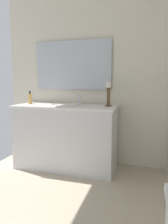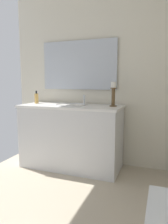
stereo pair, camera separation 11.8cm
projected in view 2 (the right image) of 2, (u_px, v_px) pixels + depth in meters
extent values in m
cube|color=beige|center=(31.00, 223.00, 1.75)|extent=(3.02, 2.34, 0.02)
cube|color=silver|center=(90.00, 77.00, 2.97)|extent=(0.04, 2.34, 2.45)
cube|color=silver|center=(71.00, 137.00, 2.84)|extent=(0.55, 1.32, 0.82)
cube|color=white|center=(71.00, 106.00, 2.78)|extent=(0.58, 1.35, 0.03)
sphere|color=black|center=(33.00, 129.00, 3.16)|extent=(0.02, 0.02, 0.02)
sphere|color=black|center=(25.00, 132.00, 2.98)|extent=(0.02, 0.02, 0.02)
ellipsoid|color=white|center=(71.00, 109.00, 2.79)|extent=(0.38, 0.30, 0.11)
torus|color=white|center=(71.00, 105.00, 2.78)|extent=(0.40, 0.40, 0.02)
cylinder|color=silver|center=(84.00, 100.00, 2.71)|extent=(0.02, 0.02, 0.14)
cube|color=silver|center=(79.00, 65.00, 2.97)|extent=(0.02, 1.10, 0.68)
cylinder|color=brown|center=(113.00, 106.00, 2.62)|extent=(0.09, 0.09, 0.01)
cylinder|color=brown|center=(113.00, 98.00, 2.61)|extent=(0.04, 0.04, 0.22)
cylinder|color=brown|center=(113.00, 88.00, 2.59)|extent=(0.08, 0.08, 0.01)
cylinder|color=white|center=(113.00, 85.00, 2.59)|extent=(0.06, 0.06, 0.07)
cylinder|color=#E5B259|center=(37.00, 98.00, 3.00)|extent=(0.06, 0.06, 0.14)
cylinder|color=black|center=(36.00, 92.00, 2.99)|extent=(0.02, 0.02, 0.04)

